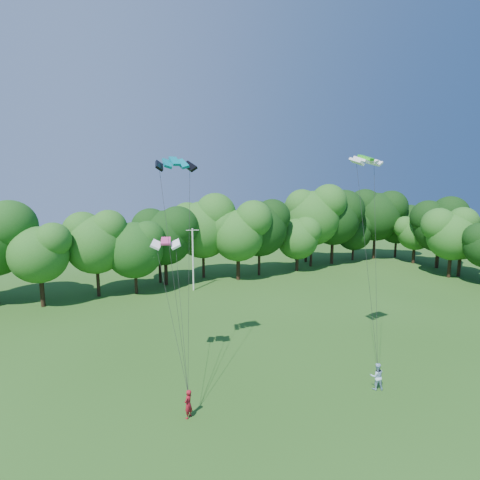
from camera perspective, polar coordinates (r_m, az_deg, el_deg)
name	(u,v)px	position (r m, az deg, el deg)	size (l,w,h in m)	color
ground	(335,463)	(22.65, 14.26, -30.10)	(160.00, 160.00, 0.00)	#234F15
utility_pole	(193,259)	(48.80, -7.18, -2.87)	(1.59, 0.54, 8.15)	silver
kite_flyer_left	(188,404)	(24.80, -7.90, -23.50)	(0.65, 0.43, 1.79)	maroon
kite_flyer_right	(377,376)	(28.85, 20.12, -18.91)	(0.92, 0.72, 1.89)	#ADD0F0
kite_teal	(175,161)	(26.25, -9.93, 11.74)	(2.69, 1.20, 0.69)	#047687
kite_green	(366,158)	(29.81, 18.63, 11.80)	(2.74, 1.51, 0.50)	green
kite_pink	(166,241)	(26.76, -11.25, -0.16)	(2.23, 1.61, 0.48)	#D33A7C
tree_back_center	(165,231)	(51.45, -11.41, 1.29)	(8.18, 8.18, 11.90)	#332713
tree_back_east	(307,218)	(66.06, 10.15, 3.31)	(8.57, 8.57, 12.46)	#3A2517
tree_flank_east	(462,238)	(64.29, 30.72, 0.31)	(6.46, 6.46, 9.39)	black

